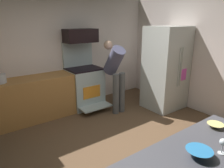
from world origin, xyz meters
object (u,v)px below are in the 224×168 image
refrigerator (166,68)px  wine_glass_near (223,143)px  microwave (81,36)px  mixing_bowl_small (215,126)px  person_cook (115,71)px  mixing_bowl_large (199,153)px  oven_range (85,86)px

refrigerator → wine_glass_near: bearing=-131.4°
microwave → mixing_bowl_small: microwave is taller
person_cook → mixing_bowl_large: 3.03m
refrigerator → mixing_bowl_small: bearing=-128.7°
refrigerator → mixing_bowl_large: refrigerator is taller
oven_range → mixing_bowl_small: bearing=-92.8°
mixing_bowl_small → oven_range: bearing=87.2°
oven_range → person_cook: (0.43, -0.65, 0.43)m
mixing_bowl_large → wine_glass_near: 0.24m
refrigerator → mixing_bowl_large: bearing=-135.2°
mixing_bowl_small → person_cook: bearing=77.1°
microwave → wine_glass_near: 3.72m
oven_range → wine_glass_near: bearing=-99.2°
oven_range → refrigerator: 1.96m
microwave → mixing_bowl_large: size_ratio=3.24×
oven_range → mixing_bowl_large: (-0.77, -3.43, 0.42)m
refrigerator → mixing_bowl_small: (-1.67, -2.09, -0.03)m
microwave → mixing_bowl_large: 3.68m
microwave → wine_glass_near: bearing=-99.0°
oven_range → mixing_bowl_small: size_ratio=8.63×
microwave → oven_range: bearing=-90.0°
mixing_bowl_large → wine_glass_near: bearing=-24.4°
microwave → wine_glass_near: size_ratio=5.08×
oven_range → person_cook: size_ratio=0.96×
refrigerator → mixing_bowl_large: 3.22m
oven_range → microwave: (-0.00, 0.09, 1.17)m
mixing_bowl_large → mixing_bowl_small: size_ratio=1.29×
microwave → person_cook: 1.13m
mixing_bowl_large → person_cook: bearing=66.5°
microwave → person_cook: size_ratio=0.47×
microwave → person_cook: bearing=-59.7°
mixing_bowl_small → microwave: bearing=87.3°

